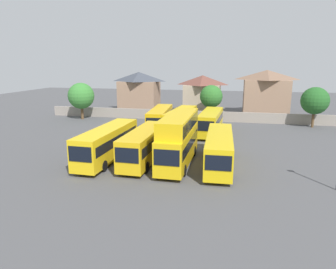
% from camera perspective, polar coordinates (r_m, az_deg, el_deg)
% --- Properties ---
extents(ground, '(140.00, 140.00, 0.00)m').
position_cam_1_polar(ground, '(49.87, 3.64, 1.22)').
color(ground, '#4C4C4F').
extents(depot_boundary_wall, '(56.00, 0.50, 1.80)m').
position_cam_1_polar(depot_boundary_wall, '(56.37, 4.71, 3.52)').
color(depot_boundary_wall, gray).
rests_on(depot_boundary_wall, ground).
extents(bus_1, '(2.91, 11.80, 3.51)m').
position_cam_1_polar(bus_1, '(33.78, -11.13, -1.32)').
color(bus_1, yellow).
rests_on(bus_1, ground).
extents(bus_2, '(2.75, 10.72, 3.43)m').
position_cam_1_polar(bus_2, '(32.59, -4.36, -1.73)').
color(bus_2, gold).
rests_on(bus_2, ground).
extents(bus_3, '(2.76, 10.77, 5.18)m').
position_cam_1_polar(bus_3, '(31.51, 1.96, -0.43)').
color(bus_3, gold).
rests_on(bus_3, ground).
extents(bus_4, '(2.94, 11.79, 3.29)m').
position_cam_1_polar(bus_4, '(31.67, 9.51, -2.45)').
color(bus_4, yellow).
rests_on(bus_4, ground).
extents(bus_5, '(3.22, 11.03, 3.49)m').
position_cam_1_polar(bus_5, '(47.30, -1.46, 3.04)').
color(bus_5, '#ECB211').
rests_on(bus_5, ground).
extents(bus_6, '(3.44, 11.03, 3.45)m').
position_cam_1_polar(bus_6, '(46.24, 2.43, 2.77)').
color(bus_6, yellow).
rests_on(bus_6, ground).
extents(bus_7, '(3.11, 10.59, 3.33)m').
position_cam_1_polar(bus_7, '(45.79, 7.92, 2.47)').
color(bus_7, gold).
rests_on(bus_7, ground).
extents(house_terrace_left, '(8.43, 6.31, 8.39)m').
position_cam_1_polar(house_terrace_left, '(67.43, -5.36, 7.99)').
color(house_terrace_left, '#9E7A60').
rests_on(house_terrace_left, ground).
extents(house_terrace_centre, '(7.63, 6.74, 7.79)m').
position_cam_1_polar(house_terrace_centre, '(65.21, 6.38, 7.52)').
color(house_terrace_centre, tan).
rests_on(house_terrace_centre, ground).
extents(house_terrace_right, '(9.06, 7.28, 8.93)m').
position_cam_1_polar(house_terrace_right, '(65.09, 17.72, 7.47)').
color(house_terrace_right, '#9E7A60').
rests_on(house_terrace_right, ground).
extents(tree_left_of_lot, '(4.79, 4.79, 6.75)m').
position_cam_1_polar(tree_left_of_lot, '(59.32, -15.83, 6.90)').
color(tree_left_of_lot, brown).
rests_on(tree_left_of_lot, ground).
extents(tree_behind_wall, '(4.21, 4.21, 6.31)m').
position_cam_1_polar(tree_behind_wall, '(58.09, 8.02, 6.99)').
color(tree_behind_wall, brown).
rests_on(tree_behind_wall, ground).
extents(tree_right_of_lot, '(4.39, 4.39, 6.56)m').
position_cam_1_polar(tree_right_of_lot, '(54.94, 25.62, 5.66)').
color(tree_right_of_lot, brown).
rests_on(tree_right_of_lot, ground).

